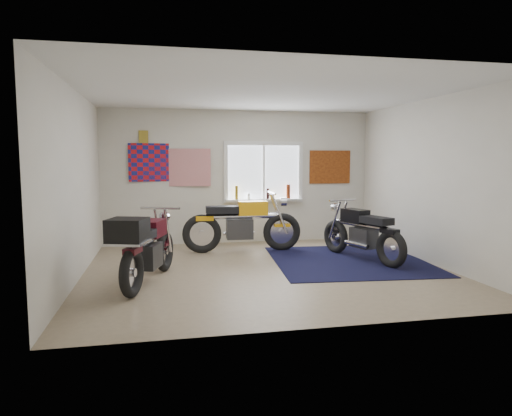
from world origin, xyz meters
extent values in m
plane|color=#9E896B|center=(0.00, 0.00, 0.00)|extent=(5.50, 5.50, 0.00)
plane|color=white|center=(0.00, 0.00, 2.70)|extent=(5.50, 5.50, 0.00)
plane|color=silver|center=(0.00, 2.50, 1.35)|extent=(5.50, 0.00, 5.50)
plane|color=silver|center=(0.00, -2.50, 1.35)|extent=(5.50, 0.00, 5.50)
plane|color=silver|center=(-2.75, 0.00, 1.35)|extent=(0.00, 5.00, 5.00)
plane|color=silver|center=(2.75, 0.00, 1.35)|extent=(0.00, 5.00, 5.00)
cube|color=black|center=(1.50, 0.35, 0.01)|extent=(2.72, 2.81, 0.01)
cube|color=white|center=(0.50, 2.48, 1.45)|extent=(1.50, 0.02, 1.10)
cube|color=white|center=(0.50, 2.47, 2.04)|extent=(1.66, 0.06, 0.08)
cube|color=white|center=(0.50, 2.47, 0.86)|extent=(1.66, 0.06, 0.08)
cube|color=white|center=(-0.29, 2.47, 1.45)|extent=(0.08, 0.06, 1.10)
cube|color=white|center=(1.29, 2.47, 1.45)|extent=(0.08, 0.06, 1.10)
cube|color=white|center=(0.50, 2.47, 1.45)|extent=(0.04, 0.06, 1.10)
cube|color=white|center=(0.50, 2.41, 0.88)|extent=(1.60, 0.16, 0.04)
cylinder|color=olive|center=(-0.08, 2.40, 1.04)|extent=(0.07, 0.07, 0.28)
cylinder|color=silver|center=(0.17, 2.40, 0.96)|extent=(0.06, 0.06, 0.12)
cylinder|color=black|center=(0.57, 2.40, 1.01)|extent=(0.06, 0.06, 0.22)
cylinder|color=gold|center=(0.69, 2.40, 0.97)|extent=(0.05, 0.05, 0.14)
cylinder|color=maroon|center=(1.01, 2.40, 1.05)|extent=(0.09, 0.09, 0.30)
plane|color=red|center=(-1.70, 2.48, 1.65)|extent=(1.00, 0.07, 1.00)
plane|color=red|center=(-1.05, 2.46, 1.55)|extent=(0.90, 0.09, 0.90)
cube|color=olive|center=(-1.90, 2.48, 2.15)|extent=(0.18, 0.02, 0.24)
cube|color=#A54C14|center=(1.95, 2.48, 1.55)|extent=(0.90, 0.03, 0.70)
torus|color=black|center=(0.63, 1.47, 0.35)|extent=(0.72, 0.17, 0.72)
torus|color=black|center=(-0.87, 1.53, 0.35)|extent=(0.72, 0.17, 0.72)
cylinder|color=silver|center=(0.63, 1.47, 0.35)|extent=(0.12, 0.11, 0.12)
cylinder|color=silver|center=(-0.87, 1.53, 0.35)|extent=(0.12, 0.11, 0.12)
cylinder|color=silver|center=(-0.12, 1.50, 0.66)|extent=(1.35, 0.16, 0.10)
cube|color=#2A2B2D|center=(-0.17, 1.50, 0.43)|extent=(0.49, 0.32, 0.36)
cylinder|color=silver|center=(-0.16, 1.67, 0.32)|extent=(0.59, 0.10, 0.07)
cube|color=#ED9F0C|center=(0.07, 1.49, 0.81)|extent=(0.55, 0.30, 0.26)
cube|color=black|center=(-0.49, 1.52, 0.79)|extent=(0.60, 0.33, 0.13)
cube|color=#ED9F0C|center=(-0.81, 1.53, 0.64)|extent=(0.33, 0.19, 0.09)
cube|color=#ED9F0C|center=(0.63, 1.47, 0.48)|extent=(0.31, 0.16, 0.05)
cylinder|color=silver|center=(0.44, 1.47, 1.09)|extent=(0.07, 0.66, 0.04)
cylinder|color=silver|center=(0.65, 1.46, 0.92)|extent=(0.11, 0.18, 0.17)
torus|color=black|center=(1.54, 1.05, 0.30)|extent=(0.31, 0.62, 0.61)
torus|color=black|center=(1.96, -0.24, 0.30)|extent=(0.31, 0.62, 0.61)
cylinder|color=silver|center=(1.54, 1.05, 0.30)|extent=(0.13, 0.13, 0.11)
cylinder|color=silver|center=(1.96, -0.24, 0.30)|extent=(0.13, 0.13, 0.11)
cylinder|color=silver|center=(1.75, 0.40, 0.60)|extent=(0.46, 1.19, 0.09)
cube|color=#2A2B2D|center=(1.77, 0.35, 0.39)|extent=(0.39, 0.50, 0.33)
cylinder|color=silver|center=(1.62, 0.31, 0.29)|extent=(0.23, 0.53, 0.07)
cube|color=black|center=(1.70, 0.57, 0.74)|extent=(0.39, 0.54, 0.23)
cube|color=black|center=(1.86, 0.08, 0.72)|extent=(0.42, 0.59, 0.12)
cube|color=black|center=(1.95, -0.20, 0.58)|extent=(0.24, 0.32, 0.08)
cube|color=black|center=(1.54, 1.05, 0.42)|extent=(0.21, 0.30, 0.05)
cylinder|color=silver|center=(1.59, 0.88, 0.99)|extent=(0.58, 0.22, 0.03)
cylinder|color=silver|center=(1.53, 1.06, 0.83)|extent=(0.18, 0.14, 0.16)
torus|color=black|center=(-1.55, 0.27, 0.31)|extent=(0.31, 0.64, 0.63)
torus|color=black|center=(-1.95, -1.02, 0.31)|extent=(0.31, 0.64, 0.63)
cylinder|color=silver|center=(-1.55, 0.27, 0.31)|extent=(0.12, 0.13, 0.11)
cylinder|color=silver|center=(-1.95, -1.02, 0.31)|extent=(0.12, 0.13, 0.11)
cylinder|color=silver|center=(-1.75, -0.38, 0.60)|extent=(0.45, 1.19, 0.09)
cube|color=#2A2B2D|center=(-1.76, -0.42, 0.39)|extent=(0.39, 0.50, 0.33)
cylinder|color=silver|center=(-1.91, -0.38, 0.29)|extent=(0.22, 0.53, 0.07)
cube|color=#3E0A12|center=(-1.70, -0.21, 0.74)|extent=(0.38, 0.54, 0.23)
cube|color=black|center=(-1.85, -0.70, 0.72)|extent=(0.42, 0.59, 0.12)
cube|color=#3E0A12|center=(-1.94, -0.98, 0.58)|extent=(0.23, 0.32, 0.08)
cube|color=#3E0A12|center=(-1.55, 0.27, 0.43)|extent=(0.21, 0.30, 0.05)
cylinder|color=silver|center=(-1.60, 0.10, 0.99)|extent=(0.58, 0.21, 0.03)
cylinder|color=silver|center=(-1.54, 0.29, 0.83)|extent=(0.18, 0.14, 0.16)
cube|color=black|center=(-1.98, -1.12, 0.85)|extent=(0.54, 0.52, 0.29)
camera|label=1|loc=(-1.56, -6.75, 1.70)|focal=32.00mm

